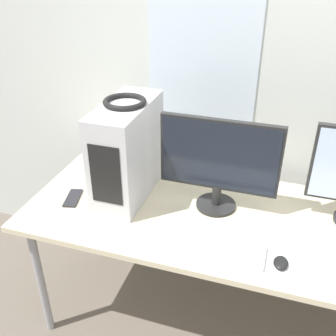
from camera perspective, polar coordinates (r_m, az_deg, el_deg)
The scene contains 9 objects.
wall_back at distance 2.02m, azimuth 21.18°, elevation 14.91°, with size 8.00×0.07×2.70m.
desk at distance 1.84m, azimuth 17.56°, elevation -9.43°, with size 2.45×0.77×0.73m.
pc_tower at distance 1.86m, azimuth -5.90°, elevation 2.51°, with size 0.20×0.48×0.46m.
headphones at distance 1.76m, azimuth -6.30°, elevation 9.56°, with size 0.19×0.19×0.02m.
monitor_main at distance 1.75m, azimuth 7.41°, elevation 1.01°, with size 0.54×0.19×0.44m.
keyboard at distance 1.63m, azimuth 5.72°, elevation -11.31°, with size 0.46×0.14×0.02m.
mouse at distance 1.61m, azimuth 16.06°, elevation -13.10°, with size 0.06×0.08×0.03m.
cell_phone at distance 1.97m, azimuth -13.62°, elevation -4.26°, with size 0.10×0.16×0.01m.
paper_sheet_left at distance 1.67m, azimuth 13.19°, elevation -11.44°, with size 0.29×0.34×0.00m.
Camera 1 is at (-0.11, -1.07, 1.81)m, focal length 42.00 mm.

